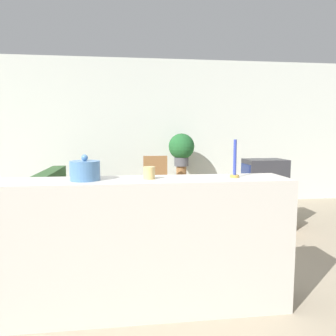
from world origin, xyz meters
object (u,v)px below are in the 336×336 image
couch (67,212)px  potted_plant (181,148)px  decorative_bowl (85,170)px  wooden_chair (156,184)px  television (264,180)px

couch → potted_plant: (1.79, 1.25, 0.80)m
couch → decorative_bowl: (0.50, -2.06, 0.80)m
wooden_chair → potted_plant: size_ratio=1.68×
television → wooden_chair: 1.70m
wooden_chair → television: bearing=-30.6°
potted_plant → decorative_bowl: (-1.28, -3.32, 0.01)m
television → potted_plant: 1.70m
television → potted_plant: potted_plant is taller
couch → television: television is taller
television → wooden_chair: bearing=149.4°
wooden_chair → decorative_bowl: bearing=-105.4°
television → wooden_chair: (-1.46, 0.86, -0.16)m
television → wooden_chair: television is taller
potted_plant → decorative_bowl: bearing=-111.1°
potted_plant → wooden_chair: bearing=-135.7°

